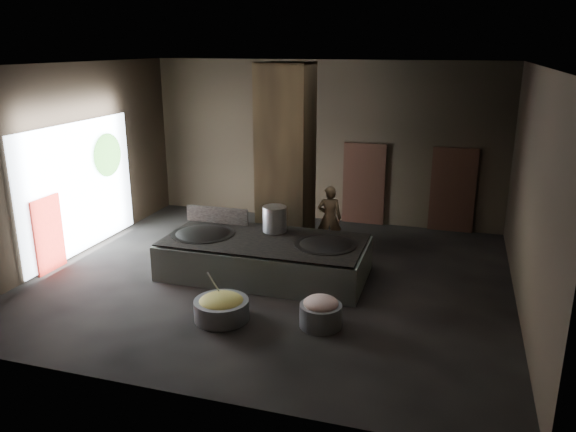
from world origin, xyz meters
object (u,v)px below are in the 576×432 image
(veg_basin, at_px, (222,309))
(meat_basin, at_px, (321,315))
(wok_left, at_px, (203,237))
(hearth_platform, at_px, (265,258))
(wok_right, at_px, (325,248))
(stock_pot, at_px, (275,219))
(cook, at_px, (329,218))

(veg_basin, xyz_separation_m, meat_basin, (1.82, 0.27, 0.02))
(wok_left, distance_m, meat_basin, 3.76)
(hearth_platform, relative_size, meat_basin, 5.77)
(meat_basin, bearing_deg, veg_basin, -171.56)
(wok_right, xyz_separation_m, stock_pot, (-1.30, 0.50, 0.38))
(wok_right, bearing_deg, wok_left, -177.95)
(wok_left, xyz_separation_m, wok_right, (2.80, 0.10, 0.00))
(hearth_platform, height_order, wok_left, wok_left)
(wok_left, xyz_separation_m, meat_basin, (3.20, -1.90, -0.54))
(hearth_platform, height_order, stock_pot, stock_pot)
(wok_left, bearing_deg, cook, 40.20)
(wok_right, height_order, cook, cook)
(hearth_platform, relative_size, stock_pot, 7.67)
(wok_left, bearing_deg, hearth_platform, 1.97)
(veg_basin, bearing_deg, wok_left, 122.43)
(wok_right, distance_m, cook, 1.99)
(wok_left, height_order, meat_basin, wok_left)
(wok_right, height_order, veg_basin, wok_right)
(cook, relative_size, meat_basin, 2.11)
(wok_right, bearing_deg, meat_basin, -78.72)
(stock_pot, bearing_deg, wok_right, -21.04)
(hearth_platform, bearing_deg, wok_left, -178.53)
(wok_left, relative_size, cook, 0.86)
(wok_left, relative_size, wok_right, 1.07)
(cook, relative_size, veg_basin, 1.59)
(cook, height_order, veg_basin, cook)
(hearth_platform, distance_m, wok_left, 1.50)
(wok_left, xyz_separation_m, veg_basin, (1.38, -2.17, -0.56))
(wok_left, distance_m, stock_pot, 1.66)
(veg_basin, distance_m, meat_basin, 1.84)
(stock_pot, bearing_deg, hearth_platform, -95.19)
(stock_pot, bearing_deg, cook, 57.36)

